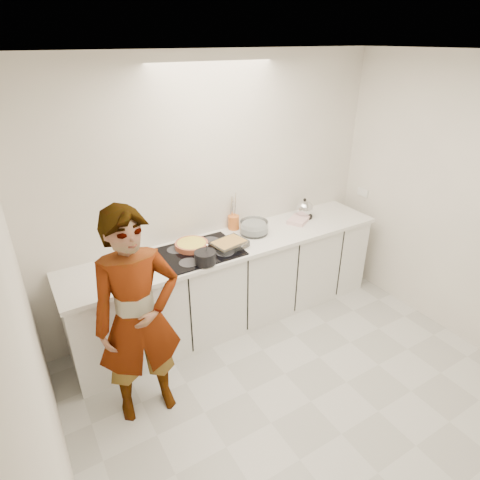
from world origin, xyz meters
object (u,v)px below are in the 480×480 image
tart_dish (192,245)px  hob (200,252)px  baking_dish (229,244)px  cook (138,319)px  saucepan (205,257)px  kettle (304,209)px  mixing_bowl (254,228)px  utensil_crock (234,222)px

tart_dish → hob: bearing=-70.9°
baking_dish → cook: 1.18m
saucepan → cook: cook is taller
hob → cook: cook is taller
tart_dish → kettle: size_ratio=1.76×
mixing_bowl → utensil_crock: size_ratio=2.56×
baking_dish → mixing_bowl: (0.38, 0.15, 0.01)m
baking_dish → utensil_crock: 0.44m
baking_dish → cook: bearing=-153.4°
hob → kettle: 1.34m
cook → hob: bearing=42.1°
kettle → cook: bearing=-160.7°
baking_dish → kettle: bearing=11.4°
baking_dish → cook: size_ratio=0.20×
mixing_bowl → cook: (-1.43, -0.68, -0.10)m
tart_dish → cook: bearing=-136.9°
tart_dish → cook: (-0.76, -0.71, -0.09)m
baking_dish → kettle: kettle is taller
tart_dish → saucepan: (-0.02, -0.32, 0.02)m
tart_dish → cook: cook is taller
kettle → cook: size_ratio=0.13×
mixing_bowl → kettle: bearing=5.1°
hob → tart_dish: 0.12m
saucepan → utensil_crock: bearing=40.9°
saucepan → mixing_bowl: saucepan is taller
tart_dish → saucepan: bearing=-93.4°
saucepan → mixing_bowl: size_ratio=0.65×
hob → tart_dish: tart_dish is taller
hob → saucepan: size_ratio=3.05×
hob → baking_dish: size_ratio=2.03×
saucepan → cook: bearing=-152.4°
kettle → utensil_crock: size_ratio=1.63×
saucepan → kettle: 1.43m
hob → saucepan: bearing=-104.5°
baking_dish → hob: bearing=164.7°
kettle → cook: 2.25m
hob → saucepan: saucepan is taller
hob → utensil_crock: (0.52, 0.28, 0.06)m
hob → kettle: (1.33, 0.14, 0.09)m
utensil_crock → mixing_bowl: bearing=-59.1°
hob → mixing_bowl: 0.65m
kettle → baking_dish: bearing=-168.6°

